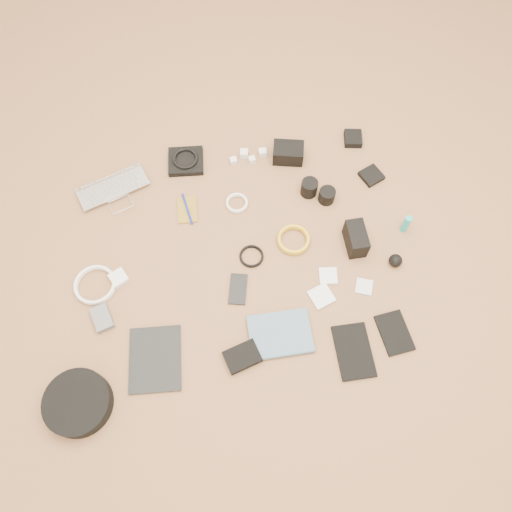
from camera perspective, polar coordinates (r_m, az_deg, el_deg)
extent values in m
cube|color=brown|center=(1.99, -1.59, -0.49)|extent=(4.00, 4.00, 0.04)
imported|color=silver|center=(2.18, -15.62, 6.68)|extent=(0.34, 0.28, 0.02)
cube|color=black|center=(2.22, -8.02, 10.67)|extent=(0.17, 0.16, 0.03)
torus|color=black|center=(2.20, -8.09, 10.98)|extent=(0.13, 0.13, 0.01)
cube|color=silver|center=(2.22, -1.36, 11.64)|extent=(0.04, 0.04, 0.03)
cube|color=silver|center=(2.20, -2.60, 10.82)|extent=(0.03, 0.03, 0.03)
cube|color=silver|center=(2.22, 0.75, 11.74)|extent=(0.03, 0.03, 0.03)
cube|color=silver|center=(2.20, -0.47, 10.95)|extent=(0.03, 0.03, 0.03)
cube|color=black|center=(2.20, 3.69, 11.67)|extent=(0.15, 0.12, 0.07)
cube|color=black|center=(2.31, 11.03, 13.05)|extent=(0.09, 0.10, 0.03)
cube|color=olive|center=(2.09, -7.85, 5.27)|extent=(0.09, 0.13, 0.01)
cylinder|color=#121B97|center=(2.09, -7.87, 5.38)|extent=(0.03, 0.15, 0.01)
torus|color=white|center=(2.09, -2.20, 5.99)|extent=(0.10, 0.10, 0.01)
cylinder|color=black|center=(2.10, 6.10, 7.77)|extent=(0.07, 0.07, 0.07)
cylinder|color=black|center=(2.10, 8.10, 6.86)|extent=(0.09, 0.09, 0.06)
cube|color=black|center=(2.21, 13.04, 8.93)|extent=(0.11, 0.11, 0.02)
cube|color=silver|center=(2.00, -15.40, -2.45)|extent=(0.08, 0.08, 0.03)
torus|color=white|center=(2.02, -17.85, -3.23)|extent=(0.17, 0.17, 0.01)
torus|color=black|center=(1.97, -0.52, -0.08)|extent=(0.10, 0.10, 0.01)
torus|color=gold|center=(2.01, 4.30, 1.78)|extent=(0.14, 0.14, 0.01)
cube|color=black|center=(2.00, 11.34, 1.95)|extent=(0.08, 0.13, 0.10)
cylinder|color=#19A69E|center=(2.08, 16.76, 3.53)|extent=(0.04, 0.04, 0.09)
cube|color=#595A5F|center=(1.96, -17.17, -6.80)|extent=(0.09, 0.11, 0.03)
cube|color=black|center=(1.87, -11.45, -11.47)|extent=(0.21, 0.26, 0.01)
cube|color=black|center=(1.92, -2.07, -3.79)|extent=(0.10, 0.14, 0.01)
cube|color=silver|center=(1.92, 7.48, -4.59)|extent=(0.10, 0.10, 0.01)
cube|color=silver|center=(1.96, 8.24, -2.26)|extent=(0.08, 0.08, 0.01)
cube|color=silver|center=(1.97, 12.24, -3.45)|extent=(0.08, 0.08, 0.01)
sphere|color=black|center=(2.02, 15.66, -0.51)|extent=(0.07, 0.07, 0.05)
cylinder|color=black|center=(1.88, -19.67, -15.53)|extent=(0.24, 0.24, 0.06)
cube|color=black|center=(1.83, -1.58, -11.44)|extent=(0.14, 0.11, 0.03)
imported|color=#48657B|center=(1.84, 3.25, -11.44)|extent=(0.24, 0.18, 0.02)
cube|color=black|center=(1.88, 11.10, -10.64)|extent=(0.14, 0.21, 0.01)
cube|color=black|center=(1.93, 15.54, -8.45)|extent=(0.11, 0.16, 0.01)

